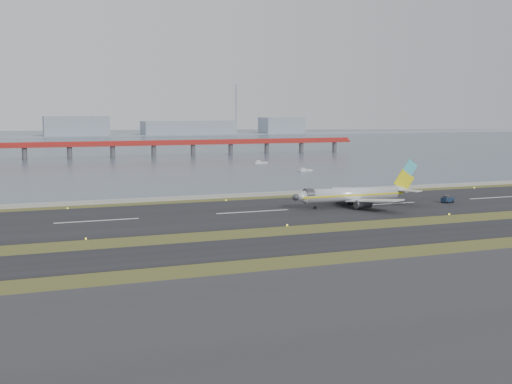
{
  "coord_description": "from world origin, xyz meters",
  "views": [
    {
      "loc": [
        -58.36,
        -125.57,
        25.89
      ],
      "look_at": [
        -2.13,
        22.0,
        6.33
      ],
      "focal_mm": 45.0,
      "sensor_mm": 36.0,
      "label": 1
    }
  ],
  "objects": [
    {
      "name": "ground",
      "position": [
        0.0,
        0.0,
        0.0
      ],
      "size": [
        1000.0,
        1000.0,
        0.0
      ],
      "primitive_type": "plane",
      "color": "#354117",
      "rests_on": "ground"
    },
    {
      "name": "apron_strip",
      "position": [
        0.0,
        -55.0,
        0.05
      ],
      "size": [
        1000.0,
        50.0,
        0.1
      ],
      "primitive_type": "cube",
      "color": "#2D2D2F",
      "rests_on": "ground"
    },
    {
      "name": "taxiway_strip",
      "position": [
        0.0,
        -12.0,
        0.05
      ],
      "size": [
        1000.0,
        18.0,
        0.1
      ],
      "primitive_type": "cube",
      "color": "black",
      "rests_on": "ground"
    },
    {
      "name": "runway_strip",
      "position": [
        0.0,
        30.0,
        0.05
      ],
      "size": [
        1000.0,
        45.0,
        0.1
      ],
      "primitive_type": "cube",
      "color": "black",
      "rests_on": "ground"
    },
    {
      "name": "seawall",
      "position": [
        0.0,
        60.0,
        0.5
      ],
      "size": [
        1000.0,
        2.5,
        1.0
      ],
      "primitive_type": "cube",
      "color": "gray",
      "rests_on": "ground"
    },
    {
      "name": "bay_water",
      "position": [
        0.0,
        460.0,
        0.0
      ],
      "size": [
        1400.0,
        800.0,
        1.3
      ],
      "primitive_type": "cube",
      "color": "#435160",
      "rests_on": "ground"
    },
    {
      "name": "red_pier",
      "position": [
        20.0,
        250.0,
        7.28
      ],
      "size": [
        260.0,
        5.0,
        10.2
      ],
      "color": "maroon",
      "rests_on": "ground"
    },
    {
      "name": "far_shoreline",
      "position": [
        13.62,
        620.0,
        6.07
      ],
      "size": [
        1400.0,
        80.0,
        60.5
      ],
      "color": "#8993A2",
      "rests_on": "ground"
    },
    {
      "name": "airliner",
      "position": [
        30.09,
        28.83,
        3.46
      ],
      "size": [
        38.52,
        32.89,
        12.8
      ],
      "color": "silver",
      "rests_on": "ground"
    },
    {
      "name": "pushback_tug",
      "position": [
        58.5,
        25.89,
        1.09
      ],
      "size": [
        3.83,
        2.69,
        2.24
      ],
      "rotation": [
        0.0,
        0.0,
        0.21
      ],
      "color": "#15243C",
      "rests_on": "ground"
    },
    {
      "name": "workboat_near",
      "position": [
        62.59,
        131.26,
        0.54
      ],
      "size": [
        7.34,
        4.1,
        1.7
      ],
      "rotation": [
        0.0,
        0.0,
        0.29
      ],
      "color": "silver",
      "rests_on": "ground"
    },
    {
      "name": "workboat_far",
      "position": [
        60.23,
        179.55,
        0.55
      ],
      "size": [
        7.31,
        2.77,
        1.74
      ],
      "rotation": [
        0.0,
        0.0,
        0.07
      ],
      "color": "silver",
      "rests_on": "ground"
    }
  ]
}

